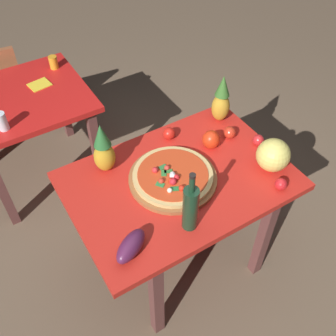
# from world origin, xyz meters

# --- Properties ---
(ground_plane) EXTENTS (10.00, 10.00, 0.00)m
(ground_plane) POSITION_xyz_m (0.00, 0.00, 0.00)
(ground_plane) COLOR brown
(display_table) EXTENTS (1.20, 0.84, 0.76)m
(display_table) POSITION_xyz_m (0.00, 0.00, 0.66)
(display_table) COLOR brown
(display_table) RESTS_ON ground_plane
(background_table) EXTENTS (0.87, 0.79, 0.76)m
(background_table) POSITION_xyz_m (-0.51, 1.18, 0.63)
(background_table) COLOR brown
(background_table) RESTS_ON ground_plane
(pizza_board) EXTENTS (0.48, 0.48, 0.02)m
(pizza_board) POSITION_xyz_m (-0.04, 0.01, 0.77)
(pizza_board) COLOR #945931
(pizza_board) RESTS_ON display_table
(pizza) EXTENTS (0.43, 0.43, 0.06)m
(pizza) POSITION_xyz_m (-0.04, 0.01, 0.80)
(pizza) COLOR #D9B36B
(pizza) RESTS_ON pizza_board
(wine_bottle) EXTENTS (0.08, 0.08, 0.37)m
(wine_bottle) POSITION_xyz_m (-0.12, -0.28, 0.90)
(wine_bottle) COLOR #163420
(wine_bottle) RESTS_ON display_table
(pineapple_left) EXTENTS (0.12, 0.12, 0.31)m
(pineapple_left) POSITION_xyz_m (-0.31, 0.28, 0.90)
(pineapple_left) COLOR #BD8E21
(pineapple_left) RESTS_ON display_table
(pineapple_right) EXTENTS (0.11, 0.11, 0.32)m
(pineapple_right) POSITION_xyz_m (0.49, 0.30, 0.90)
(pineapple_right) COLOR gold
(pineapple_right) RESTS_ON display_table
(melon) EXTENTS (0.19, 0.19, 0.19)m
(melon) POSITION_xyz_m (0.48, -0.19, 0.85)
(melon) COLOR #DECE62
(melon) RESTS_ON display_table
(bell_pepper) EXTENTS (0.10, 0.10, 0.11)m
(bell_pepper) POSITION_xyz_m (0.29, 0.12, 0.81)
(bell_pepper) COLOR red
(bell_pepper) RESTS_ON display_table
(eggplant) EXTENTS (0.22, 0.18, 0.09)m
(eggplant) POSITION_xyz_m (-0.43, -0.27, 0.80)
(eggplant) COLOR #531E42
(eggplant) RESTS_ON display_table
(tomato_by_bottle) EXTENTS (0.07, 0.07, 0.07)m
(tomato_by_bottle) POSITION_xyz_m (0.54, -0.01, 0.79)
(tomato_by_bottle) COLOR red
(tomato_by_bottle) RESTS_ON display_table
(tomato_beside_pepper) EXTENTS (0.07, 0.07, 0.07)m
(tomato_beside_pepper) POSITION_xyz_m (0.12, 0.31, 0.79)
(tomato_beside_pepper) COLOR red
(tomato_beside_pepper) RESTS_ON display_table
(tomato_near_board) EXTENTS (0.07, 0.07, 0.07)m
(tomato_near_board) POSITION_xyz_m (0.42, -0.34, 0.79)
(tomato_near_board) COLOR red
(tomato_near_board) RESTS_ON display_table
(tomato_at_corner) EXTENTS (0.07, 0.07, 0.07)m
(tomato_at_corner) POSITION_xyz_m (0.44, 0.13, 0.79)
(tomato_at_corner) COLOR red
(tomato_at_corner) RESTS_ON display_table
(drinking_glass_juice) EXTENTS (0.06, 0.06, 0.09)m
(drinking_glass_juice) POSITION_xyz_m (-0.20, 1.40, 0.80)
(drinking_glass_juice) COLOR orange
(drinking_glass_juice) RESTS_ON background_table
(drinking_glass_water) EXTENTS (0.06, 0.06, 0.12)m
(drinking_glass_water) POSITION_xyz_m (-0.70, 0.91, 0.81)
(drinking_glass_water) COLOR silver
(drinking_glass_water) RESTS_ON background_table
(napkin_folded) EXTENTS (0.16, 0.14, 0.01)m
(napkin_folded) POSITION_xyz_m (-0.36, 1.24, 0.76)
(napkin_folded) COLOR yellow
(napkin_folded) RESTS_ON background_table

